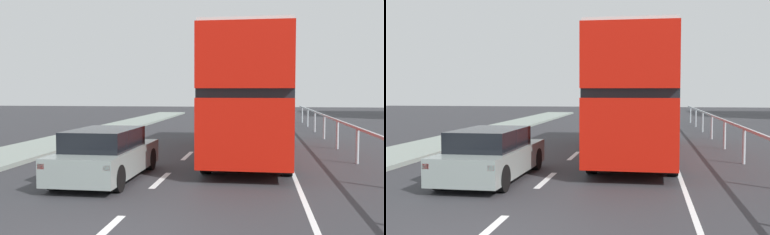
# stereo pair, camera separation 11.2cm
# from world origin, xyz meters

# --- Properties ---
(lane_paint_markings) EXTENTS (3.64, 46.00, 0.01)m
(lane_paint_markings) POSITION_xyz_m (2.15, 8.52, 0.00)
(lane_paint_markings) COLOR silver
(lane_paint_markings) RESTS_ON ground
(bridge_side_railing) EXTENTS (0.10, 42.00, 1.18)m
(bridge_side_railing) POSITION_xyz_m (5.66, 9.00, 0.96)
(bridge_side_railing) COLOR #ADB7BE
(bridge_side_railing) RESTS_ON ground
(double_decker_bus_red) EXTENTS (2.69, 11.33, 4.16)m
(double_decker_bus_red) POSITION_xyz_m (2.26, 10.67, 2.23)
(double_decker_bus_red) COLOR red
(double_decker_bus_red) RESTS_ON ground
(hatchback_car_near) EXTENTS (1.81, 4.52, 1.35)m
(hatchback_car_near) POSITION_xyz_m (-1.44, 5.38, 0.65)
(hatchback_car_near) COLOR gray
(hatchback_car_near) RESTS_ON ground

